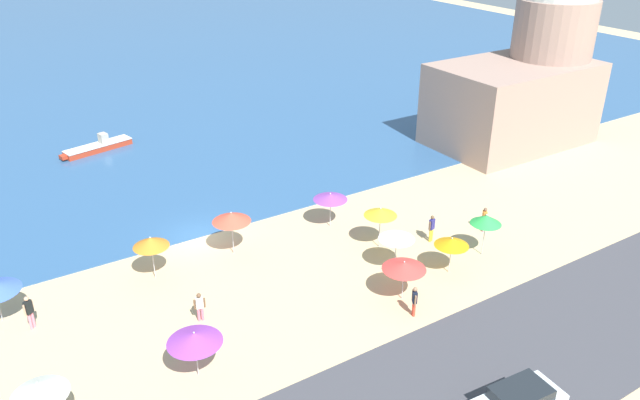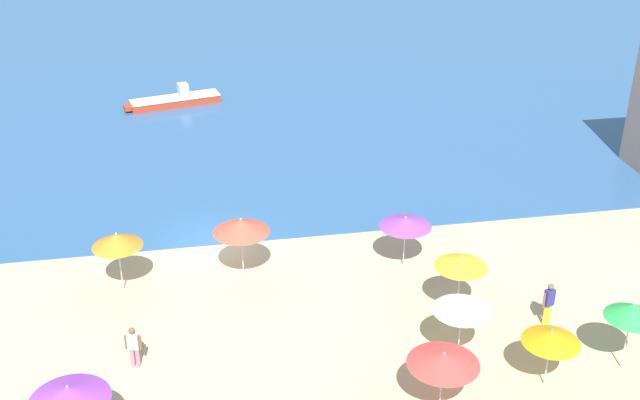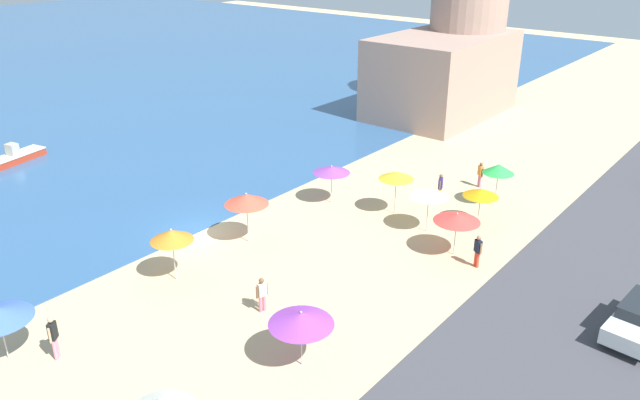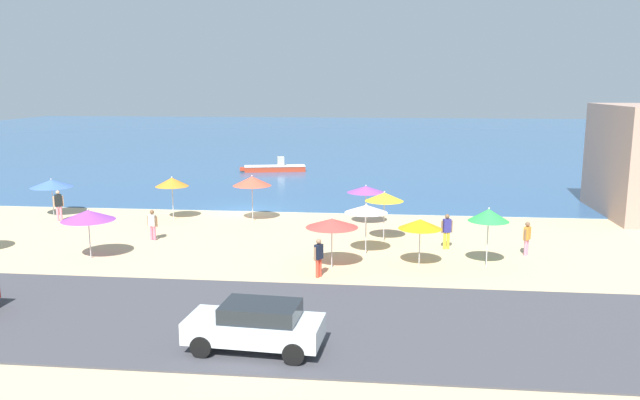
% 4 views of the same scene
% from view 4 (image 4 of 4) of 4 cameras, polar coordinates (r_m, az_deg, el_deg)
% --- Properties ---
extents(ground_plane, '(160.00, 160.00, 0.00)m').
position_cam_4_polar(ground_plane, '(39.23, -6.75, -1.03)').
color(ground_plane, '#CFB384').
extents(sea, '(150.00, 110.00, 0.05)m').
position_cam_4_polar(sea, '(93.19, 0.77, 5.75)').
color(sea, '#2F5889').
rests_on(sea, ground_plane).
extents(coastal_road, '(80.00, 8.00, 0.06)m').
position_cam_4_polar(coastal_road, '(22.68, -17.00, -10.05)').
color(coastal_road, '#414047').
rests_on(coastal_road, ground_plane).
extents(beach_umbrella_0, '(1.76, 1.76, 2.62)m').
position_cam_4_polar(beach_umbrella_0, '(27.79, 15.16, -1.35)').
color(beach_umbrella_0, '#B2B2B7').
rests_on(beach_umbrella_0, ground_plane).
extents(beach_umbrella_2, '(2.26, 2.26, 2.25)m').
position_cam_4_polar(beach_umbrella_2, '(26.67, 1.09, -2.12)').
color(beach_umbrella_2, '#B2B2B7').
rests_on(beach_umbrella_2, ground_plane).
extents(beach_umbrella_3, '(1.93, 1.93, 2.58)m').
position_cam_4_polar(beach_umbrella_3, '(31.26, 5.90, 0.29)').
color(beach_umbrella_3, '#B2B2B7').
rests_on(beach_umbrella_3, ground_plane).
extents(beach_umbrella_6, '(2.22, 2.22, 2.70)m').
position_cam_4_polar(beach_umbrella_6, '(35.95, -6.24, 1.73)').
color(beach_umbrella_6, '#B2B2B7').
rests_on(beach_umbrella_6, ground_plane).
extents(beach_umbrella_7, '(2.45, 2.45, 2.26)m').
position_cam_4_polar(beach_umbrella_7, '(40.68, -23.35, 1.39)').
color(beach_umbrella_7, '#B2B2B7').
rests_on(beach_umbrella_7, ground_plane).
extents(beach_umbrella_8, '(1.99, 1.99, 2.41)m').
position_cam_4_polar(beach_umbrella_8, '(28.83, 4.25, -0.81)').
color(beach_umbrella_8, '#B2B2B7').
rests_on(beach_umbrella_8, ground_plane).
extents(beach_umbrella_9, '(1.93, 1.93, 2.56)m').
position_cam_4_polar(beach_umbrella_9, '(37.18, -13.39, 1.61)').
color(beach_umbrella_9, '#B2B2B7').
rests_on(beach_umbrella_9, ground_plane).
extents(beach_umbrella_10, '(2.13, 2.13, 2.29)m').
position_cam_4_polar(beach_umbrella_10, '(34.95, 4.22, 0.98)').
color(beach_umbrella_10, '#B2B2B7').
rests_on(beach_umbrella_10, ground_plane).
extents(beach_umbrella_11, '(2.39, 2.39, 2.31)m').
position_cam_4_polar(beach_umbrella_11, '(30.00, -20.44, -1.31)').
color(beach_umbrella_11, '#B2B2B7').
rests_on(beach_umbrella_11, ground_plane).
extents(beach_umbrella_12, '(1.89, 1.89, 2.18)m').
position_cam_4_polar(beach_umbrella_12, '(27.18, 9.15, -2.18)').
color(beach_umbrella_12, '#B2B2B7').
rests_on(beach_umbrella_12, ground_plane).
extents(bather_0, '(0.48, 0.39, 1.81)m').
position_cam_4_polar(bather_0, '(39.03, -22.79, -0.33)').
color(bather_0, pink).
rests_on(bather_0, ground_plane).
extents(bather_1, '(0.38, 0.50, 1.63)m').
position_cam_4_polar(bather_1, '(25.61, -0.12, -5.12)').
color(bather_1, '#E34330').
rests_on(bather_1, ground_plane).
extents(bather_2, '(0.56, 0.29, 1.58)m').
position_cam_4_polar(bather_2, '(32.73, -15.07, -2.08)').
color(bather_2, pink).
rests_on(bather_2, ground_plane).
extents(bather_3, '(0.55, 0.32, 1.72)m').
position_cam_4_polar(bather_3, '(30.55, 11.52, -2.65)').
color(bather_3, yellow).
rests_on(bather_3, ground_plane).
extents(bather_5, '(0.38, 0.49, 1.60)m').
position_cam_4_polar(bather_5, '(30.37, 18.40, -3.20)').
color(bather_5, pink).
rests_on(bather_5, ground_plane).
extents(parked_car_0, '(4.13, 2.05, 1.44)m').
position_cam_4_polar(parked_car_0, '(18.87, -5.88, -11.30)').
color(parked_car_0, silver).
rests_on(parked_car_0, coastal_road).
extents(skiff_nearshore, '(5.95, 2.46, 1.33)m').
position_cam_4_polar(skiff_nearshore, '(56.52, -4.16, 2.95)').
color(skiff_nearshore, '#B7371F').
rests_on(skiff_nearshore, sea).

